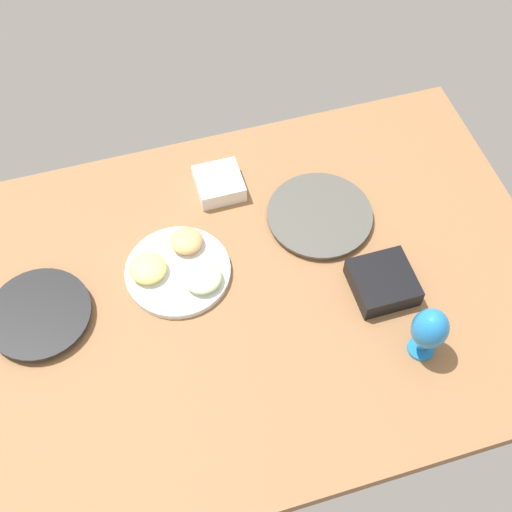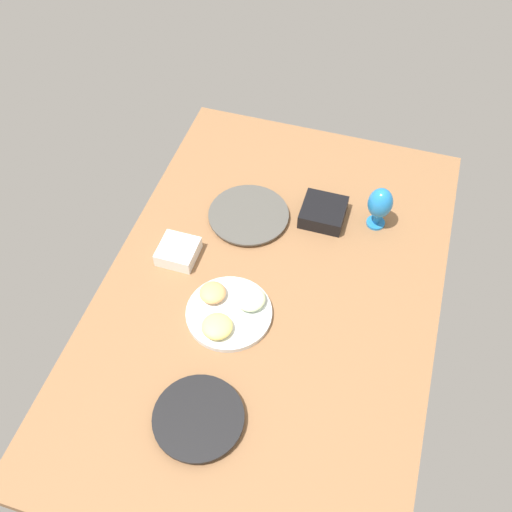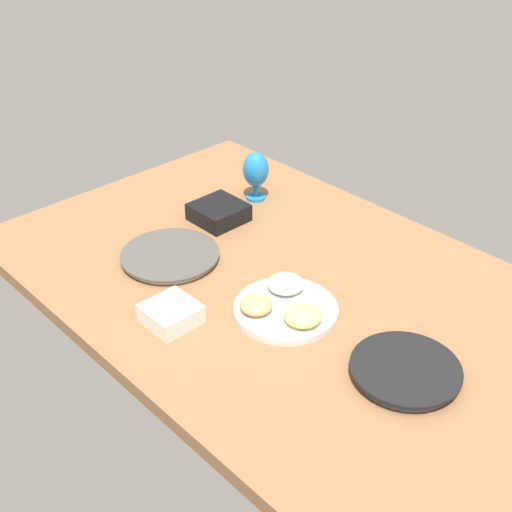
{
  "view_description": "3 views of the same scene",
  "coord_description": "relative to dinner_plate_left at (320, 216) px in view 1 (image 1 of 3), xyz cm",
  "views": [
    {
      "loc": [
        17.68,
        80.44,
        143.03
      ],
      "look_at": [
        -7.26,
        -3.92,
        7.97
      ],
      "focal_mm": 47.23,
      "sensor_mm": 36.0,
      "label": 1
    },
    {
      "loc": [
        101.08,
        26.52,
        153.15
      ],
      "look_at": [
        -6.83,
        -6.45,
        7.97
      ],
      "focal_mm": 41.51,
      "sensor_mm": 36.0,
      "label": 2
    },
    {
      "loc": [
        104.72,
        -107.53,
        104.03
      ],
      "look_at": [
        -3.82,
        -5.4,
        7.97
      ],
      "focal_mm": 47.66,
      "sensor_mm": 36.0,
      "label": 3
    }
  ],
  "objects": [
    {
      "name": "fruit_platter",
      "position": [
        39.22,
        6.0,
        1.01
      ],
      "size": [
        26.24,
        26.24,
        5.57
      ],
      "color": "silver",
      "rests_on": "ground_plane"
    },
    {
      "name": "ground_plane",
      "position": [
        28.12,
        15.61,
        -3.05
      ],
      "size": [
        160.0,
        104.0,
        4.0
      ],
      "primitive_type": "cube",
      "color": "#8C603D"
    },
    {
      "name": "square_bowl_black",
      "position": [
        -7.51,
        24.44,
        1.94
      ],
      "size": [
        14.64,
        14.64,
        5.38
      ],
      "color": "black",
      "rests_on": "ground_plane"
    },
    {
      "name": "dinner_plate_right",
      "position": [
        73.71,
        9.07,
        0.35
      ],
      "size": [
        24.77,
        24.77,
        2.69
      ],
      "color": "#4C4C51",
      "rests_on": "ground_plane"
    },
    {
      "name": "square_bowl_white",
      "position": [
        22.78,
        -16.85,
        1.64
      ],
      "size": [
        12.15,
        12.15,
        4.85
      ],
      "color": "white",
      "rests_on": "ground_plane"
    },
    {
      "name": "hurricane_glass_blue",
      "position": [
        -10.0,
        42.38,
        8.74
      ],
      "size": [
        8.3,
        8.3,
        16.08
      ],
      "color": "#2179C5",
      "rests_on": "ground_plane"
    },
    {
      "name": "dinner_plate_left",
      "position": [
        0.0,
        0.0,
        0.0
      ],
      "size": [
        27.74,
        27.74,
        2.03
      ],
      "color": "silver",
      "rests_on": "ground_plane"
    }
  ]
}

